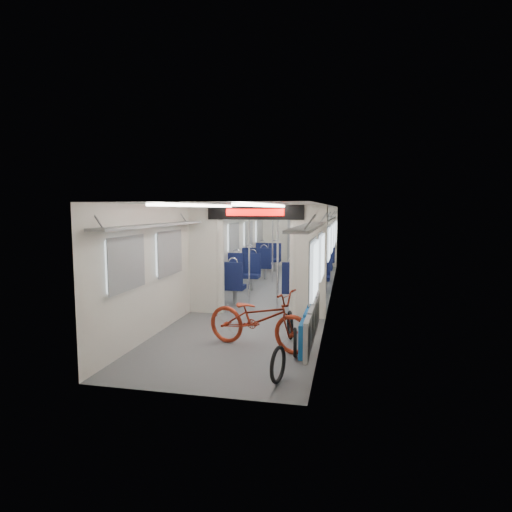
{
  "coord_description": "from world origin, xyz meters",
  "views": [
    {
      "loc": [
        1.85,
        -10.63,
        2.21
      ],
      "look_at": [
        -0.1,
        -1.55,
        1.19
      ],
      "focal_mm": 30.0,
      "sensor_mm": 36.0,
      "label": 1
    }
  ],
  "objects_px": {
    "stanchion_near_right": "(278,259)",
    "bike_hoop_c": "(290,326)",
    "bicycle": "(259,319)",
    "bike_hoop_a": "(278,366)",
    "seat_bay_near_right": "(308,277)",
    "stanchion_far_right": "(291,245)",
    "stanchion_near_left": "(249,256)",
    "stanchion_far_left": "(273,245)",
    "seat_bay_near_left": "(235,275)",
    "seat_bay_far_right": "(319,259)",
    "flip_bench": "(311,322)",
    "bike_hoop_b": "(295,344)",
    "seat_bay_far_left": "(263,259)"
  },
  "relations": [
    {
      "from": "seat_bay_far_right",
      "to": "stanchion_far_right",
      "type": "relative_size",
      "value": 1.01
    },
    {
      "from": "flip_bench",
      "to": "stanchion_near_left",
      "type": "relative_size",
      "value": 0.92
    },
    {
      "from": "bicycle",
      "to": "seat_bay_far_right",
      "type": "xyz_separation_m",
      "value": [
        0.44,
        7.72,
        0.1
      ]
    },
    {
      "from": "bike_hoop_a",
      "to": "bike_hoop_c",
      "type": "xyz_separation_m",
      "value": [
        -0.1,
        1.88,
        0.0
      ]
    },
    {
      "from": "bike_hoop_a",
      "to": "seat_bay_near_left",
      "type": "relative_size",
      "value": 0.23
    },
    {
      "from": "bike_hoop_c",
      "to": "seat_bay_near_right",
      "type": "xyz_separation_m",
      "value": [
        0.01,
        3.27,
        0.35
      ]
    },
    {
      "from": "stanchion_near_left",
      "to": "seat_bay_far_right",
      "type": "bearing_deg",
      "value": 75.15
    },
    {
      "from": "stanchion_far_left",
      "to": "bike_hoop_c",
      "type": "bearing_deg",
      "value": -77.0
    },
    {
      "from": "seat_bay_far_left",
      "to": "stanchion_near_left",
      "type": "bearing_deg",
      "value": -82.63
    },
    {
      "from": "bike_hoop_b",
      "to": "seat_bay_far_right",
      "type": "height_order",
      "value": "seat_bay_far_right"
    },
    {
      "from": "seat_bay_far_left",
      "to": "stanchion_near_left",
      "type": "xyz_separation_m",
      "value": [
        0.6,
        -4.63,
        0.6
      ]
    },
    {
      "from": "seat_bay_far_right",
      "to": "flip_bench",
      "type": "bearing_deg",
      "value": -87.05
    },
    {
      "from": "bike_hoop_c",
      "to": "stanchion_near_left",
      "type": "xyz_separation_m",
      "value": [
        -1.26,
        2.35,
        0.93
      ]
    },
    {
      "from": "bike_hoop_a",
      "to": "bike_hoop_c",
      "type": "distance_m",
      "value": 1.88
    },
    {
      "from": "bicycle",
      "to": "seat_bay_near_right",
      "type": "relative_size",
      "value": 0.79
    },
    {
      "from": "stanchion_far_left",
      "to": "seat_bay_near_left",
      "type": "bearing_deg",
      "value": -104.1
    },
    {
      "from": "flip_bench",
      "to": "seat_bay_near_left",
      "type": "relative_size",
      "value": 0.99
    },
    {
      "from": "stanchion_far_right",
      "to": "bike_hoop_c",
      "type": "bearing_deg",
      "value": -82.52
    },
    {
      "from": "seat_bay_near_right",
      "to": "seat_bay_near_left",
      "type": "bearing_deg",
      "value": 179.06
    },
    {
      "from": "seat_bay_near_right",
      "to": "seat_bay_far_left",
      "type": "distance_m",
      "value": 4.15
    },
    {
      "from": "seat_bay_far_right",
      "to": "stanchion_near_right",
      "type": "height_order",
      "value": "stanchion_near_right"
    },
    {
      "from": "flip_bench",
      "to": "seat_bay_far_right",
      "type": "distance_m",
      "value": 8.13
    },
    {
      "from": "bicycle",
      "to": "bike_hoop_c",
      "type": "xyz_separation_m",
      "value": [
        0.43,
        0.57,
        -0.26
      ]
    },
    {
      "from": "seat_bay_near_right",
      "to": "bike_hoop_c",
      "type": "bearing_deg",
      "value": -90.17
    },
    {
      "from": "bike_hoop_c",
      "to": "stanchion_far_left",
      "type": "height_order",
      "value": "stanchion_far_left"
    },
    {
      "from": "seat_bay_near_left",
      "to": "seat_bay_far_right",
      "type": "relative_size",
      "value": 0.92
    },
    {
      "from": "seat_bay_far_right",
      "to": "bicycle",
      "type": "bearing_deg",
      "value": -93.26
    },
    {
      "from": "bike_hoop_a",
      "to": "bike_hoop_b",
      "type": "bearing_deg",
      "value": 84.73
    },
    {
      "from": "bike_hoop_b",
      "to": "stanchion_far_left",
      "type": "bearing_deg",
      "value": 102.91
    },
    {
      "from": "stanchion_near_left",
      "to": "stanchion_near_right",
      "type": "bearing_deg",
      "value": -28.37
    },
    {
      "from": "stanchion_far_right",
      "to": "stanchion_near_left",
      "type": "bearing_deg",
      "value": -100.44
    },
    {
      "from": "seat_bay_far_right",
      "to": "seat_bay_near_left",
      "type": "bearing_deg",
      "value": -115.95
    },
    {
      "from": "bicycle",
      "to": "seat_bay_near_left",
      "type": "height_order",
      "value": "seat_bay_near_left"
    },
    {
      "from": "bike_hoop_b",
      "to": "bike_hoop_c",
      "type": "bearing_deg",
      "value": 102.35
    },
    {
      "from": "bike_hoop_c",
      "to": "seat_bay_near_left",
      "type": "relative_size",
      "value": 0.23
    },
    {
      "from": "flip_bench",
      "to": "stanchion_near_left",
      "type": "distance_m",
      "value": 3.78
    },
    {
      "from": "seat_bay_far_left",
      "to": "seat_bay_near_right",
      "type": "bearing_deg",
      "value": -63.25
    },
    {
      "from": "bicycle",
      "to": "seat_bay_far_left",
      "type": "bearing_deg",
      "value": 27.41
    },
    {
      "from": "stanchion_far_left",
      "to": "stanchion_near_left",
      "type": "bearing_deg",
      "value": -89.54
    },
    {
      "from": "bicycle",
      "to": "bike_hoop_a",
      "type": "height_order",
      "value": "bicycle"
    },
    {
      "from": "bike_hoop_c",
      "to": "stanchion_near_right",
      "type": "distance_m",
      "value": 2.23
    },
    {
      "from": "stanchion_near_right",
      "to": "bike_hoop_c",
      "type": "bearing_deg",
      "value": -74.55
    },
    {
      "from": "seat_bay_near_right",
      "to": "stanchion_far_right",
      "type": "bearing_deg",
      "value": 108.81
    },
    {
      "from": "bike_hoop_b",
      "to": "seat_bay_near_right",
      "type": "distance_m",
      "value": 4.15
    },
    {
      "from": "seat_bay_far_left",
      "to": "stanchion_near_right",
      "type": "height_order",
      "value": "stanchion_near_right"
    },
    {
      "from": "flip_bench",
      "to": "bike_hoop_b",
      "type": "bearing_deg",
      "value": 154.1
    },
    {
      "from": "seat_bay_near_left",
      "to": "seat_bay_near_right",
      "type": "bearing_deg",
      "value": -0.94
    },
    {
      "from": "bike_hoop_b",
      "to": "bike_hoop_c",
      "type": "relative_size",
      "value": 0.9
    },
    {
      "from": "bike_hoop_c",
      "to": "stanchion_near_right",
      "type": "xyz_separation_m",
      "value": [
        -0.54,
        1.96,
        0.93
      ]
    },
    {
      "from": "seat_bay_near_left",
      "to": "stanchion_far_left",
      "type": "distance_m",
      "value": 2.43
    }
  ]
}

